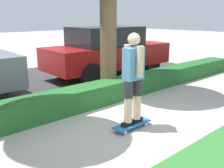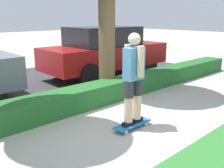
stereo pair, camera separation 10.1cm
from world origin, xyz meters
name	(u,v)px [view 1 (the left image)]	position (x,y,z in m)	size (l,w,h in m)	color
ground_plane	(134,130)	(0.00, 0.00, 0.00)	(60.00, 60.00, 0.00)	#ADA89E
street_asphalt	(30,85)	(0.00, 4.20, 0.00)	(12.64, 5.00, 0.01)	#38383A
hedge_row	(81,98)	(0.00, 1.60, 0.23)	(12.64, 0.60, 0.47)	#236028
skateboard	(132,124)	(0.04, 0.08, 0.07)	(0.80, 0.24, 0.09)	#1E6BAD
skater_person	(133,77)	(0.04, 0.08, 0.96)	(0.49, 0.42, 1.64)	black
parked_car_middle	(108,51)	(2.61, 3.68, 0.85)	(4.45, 1.85, 1.65)	maroon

